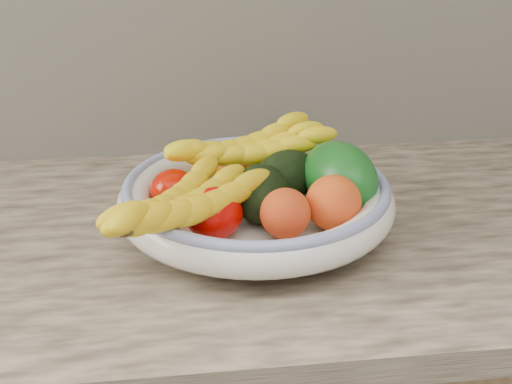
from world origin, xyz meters
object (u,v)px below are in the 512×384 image
Objects in this scene: banana_bunch_back at (248,153)px; fruit_bowl at (256,199)px; green_mango at (340,177)px; banana_bunch_front at (182,210)px.

fruit_bowl is at bearing -108.58° from banana_bunch_back.
green_mango is 0.48× the size of banana_bunch_front.
green_mango is 0.51× the size of banana_bunch_back.
fruit_bowl is 2.80× the size of green_mango.
green_mango is 0.24m from banana_bunch_front.
green_mango reaches higher than fruit_bowl.
green_mango is 0.15m from banana_bunch_back.
green_mango is at bearing 0.32° from fruit_bowl.
banana_bunch_front is (-0.23, -0.09, 0.01)m from green_mango.
banana_bunch_front is (-0.11, -0.09, 0.03)m from fruit_bowl.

